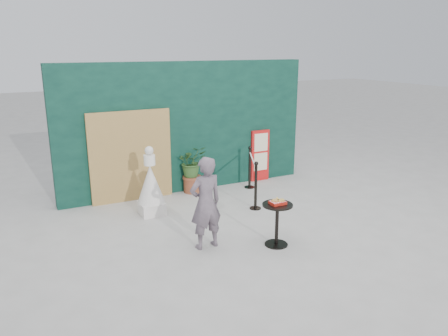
# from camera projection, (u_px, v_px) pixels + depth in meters

# --- Properties ---
(ground) EXTENTS (60.00, 60.00, 0.00)m
(ground) POSITION_uv_depth(u_px,v_px,m) (254.00, 238.00, 7.85)
(ground) COLOR #ADAAA5
(ground) RESTS_ON ground
(back_wall) EXTENTS (6.00, 0.30, 3.00)m
(back_wall) POSITION_uv_depth(u_px,v_px,m) (187.00, 127.00, 10.16)
(back_wall) COLOR black
(back_wall) RESTS_ON ground
(bamboo_fence) EXTENTS (1.80, 0.08, 2.00)m
(bamboo_fence) POSITION_uv_depth(u_px,v_px,m) (131.00, 157.00, 9.51)
(bamboo_fence) COLOR tan
(bamboo_fence) RESTS_ON ground
(woman) EXTENTS (0.61, 0.43, 1.59)m
(woman) POSITION_uv_depth(u_px,v_px,m) (206.00, 203.00, 7.27)
(woman) COLOR slate
(woman) RESTS_ON ground
(menu_board) EXTENTS (0.50, 0.07, 1.30)m
(menu_board) POSITION_uv_depth(u_px,v_px,m) (260.00, 156.00, 11.03)
(menu_board) COLOR red
(menu_board) RESTS_ON ground
(statue) EXTENTS (0.56, 0.56, 1.42)m
(statue) POSITION_uv_depth(u_px,v_px,m) (151.00, 187.00, 8.79)
(statue) COLOR white
(statue) RESTS_ON ground
(cafe_table) EXTENTS (0.52, 0.52, 0.75)m
(cafe_table) POSITION_uv_depth(u_px,v_px,m) (277.00, 218.00, 7.43)
(cafe_table) COLOR black
(cafe_table) RESTS_ON ground
(food_basket) EXTENTS (0.26, 0.19, 0.11)m
(food_basket) POSITION_uv_depth(u_px,v_px,m) (278.00, 202.00, 7.35)
(food_basket) COLOR #B01F12
(food_basket) RESTS_ON cafe_table
(planter) EXTENTS (0.66, 0.57, 1.12)m
(planter) POSITION_uv_depth(u_px,v_px,m) (192.00, 165.00, 10.13)
(planter) COLOR brown
(planter) RESTS_ON ground
(stanchion_barrier) EXTENTS (0.84, 1.54, 1.03)m
(stanchion_barrier) POSITION_uv_depth(u_px,v_px,m) (252.00, 177.00, 9.80)
(stanchion_barrier) COLOR black
(stanchion_barrier) RESTS_ON ground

